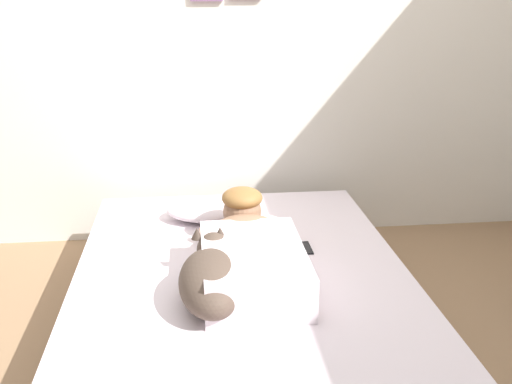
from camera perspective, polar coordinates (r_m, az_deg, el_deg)
name	(u,v)px	position (r m, az deg, el deg)	size (l,w,h in m)	color
ground_plane	(251,361)	(2.65, -0.52, -15.97)	(11.94, 11.94, 0.00)	#8C6B4C
back_wall	(225,36)	(3.63, -3.03, 14.79)	(3.97, 0.12, 2.50)	silver
bed	(242,301)	(2.76, -1.38, -10.43)	(1.52, 2.04, 0.33)	gray
pillow	(215,209)	(3.21, -3.94, -1.64)	(0.52, 0.32, 0.11)	silver
person_lying	(250,250)	(2.59, -0.61, -5.63)	(0.43, 0.92, 0.27)	silver
dog	(212,277)	(2.38, -4.27, -8.19)	(0.26, 0.57, 0.21)	#4C3D33
coffee_cup	(269,225)	(3.03, 1.31, -3.24)	(0.12, 0.09, 0.07)	white
cell_phone	(304,248)	(2.87, 4.64, -5.39)	(0.07, 0.14, 0.01)	black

